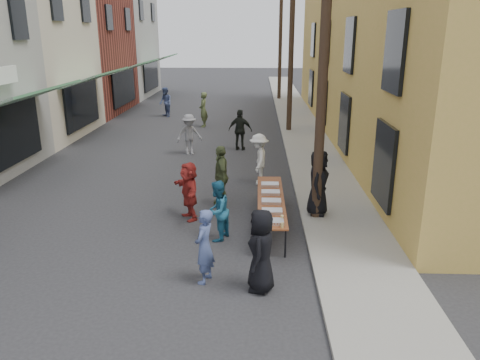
# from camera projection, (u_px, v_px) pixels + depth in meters

# --- Properties ---
(ground) EXTENTS (120.00, 120.00, 0.00)m
(ground) POSITION_uv_depth(u_px,v_px,m) (135.00, 268.00, 10.31)
(ground) COLOR #28282B
(ground) RESTS_ON ground
(sidewalk) EXTENTS (2.20, 60.00, 0.10)m
(sidewalk) POSITION_uv_depth(u_px,v_px,m) (302.00, 131.00, 24.40)
(sidewalk) COLOR gray
(sidewalk) RESTS_ON ground
(storefront_row) EXTENTS (8.00, 37.00, 9.00)m
(storefront_row) POSITION_uv_depth(u_px,v_px,m) (8.00, 49.00, 23.66)
(storefront_row) COLOR maroon
(storefront_row) RESTS_ON ground
(building_ochre) EXTENTS (10.00, 28.00, 10.00)m
(building_ochre) POSITION_uv_depth(u_px,v_px,m) (440.00, 31.00, 21.74)
(building_ochre) COLOR gold
(building_ochre) RESTS_ON ground
(utility_pole_near) EXTENTS (0.26, 0.26, 9.00)m
(utility_pole_near) POSITION_uv_depth(u_px,v_px,m) (324.00, 52.00, 11.65)
(utility_pole_near) COLOR #2D2116
(utility_pole_near) RESTS_ON ground
(utility_pole_mid) EXTENTS (0.26, 0.26, 9.00)m
(utility_pole_mid) POSITION_uv_depth(u_px,v_px,m) (291.00, 42.00, 23.08)
(utility_pole_mid) COLOR #2D2116
(utility_pole_mid) RESTS_ON ground
(utility_pole_far) EXTENTS (0.26, 0.26, 9.00)m
(utility_pole_far) POSITION_uv_depth(u_px,v_px,m) (280.00, 38.00, 34.51)
(utility_pole_far) COLOR #2D2116
(utility_pole_far) RESTS_ON ground
(serving_table) EXTENTS (0.70, 4.00, 0.75)m
(serving_table) POSITION_uv_depth(u_px,v_px,m) (271.00, 200.00, 12.39)
(serving_table) COLOR brown
(serving_table) RESTS_ON ground
(catering_tray_sausage) EXTENTS (0.50, 0.33, 0.08)m
(catering_tray_sausage) POSITION_uv_depth(u_px,v_px,m) (273.00, 222.00, 10.80)
(catering_tray_sausage) COLOR maroon
(catering_tray_sausage) RESTS_ON serving_table
(catering_tray_foil_b) EXTENTS (0.50, 0.33, 0.08)m
(catering_tray_foil_b) POSITION_uv_depth(u_px,v_px,m) (272.00, 211.00, 11.42)
(catering_tray_foil_b) COLOR #B2B2B7
(catering_tray_foil_b) RESTS_ON serving_table
(catering_tray_buns) EXTENTS (0.50, 0.33, 0.08)m
(catering_tray_buns) POSITION_uv_depth(u_px,v_px,m) (271.00, 201.00, 12.09)
(catering_tray_buns) COLOR tan
(catering_tray_buns) RESTS_ON serving_table
(catering_tray_foil_d) EXTENTS (0.50, 0.33, 0.08)m
(catering_tray_foil_d) POSITION_uv_depth(u_px,v_px,m) (271.00, 193.00, 12.75)
(catering_tray_foil_d) COLOR #B2B2B7
(catering_tray_foil_d) RESTS_ON serving_table
(catering_tray_buns_end) EXTENTS (0.50, 0.33, 0.08)m
(catering_tray_buns_end) POSITION_uv_depth(u_px,v_px,m) (270.00, 185.00, 13.42)
(catering_tray_buns_end) COLOR tan
(catering_tray_buns_end) RESTS_ON serving_table
(condiment_jar_a) EXTENTS (0.07, 0.07, 0.08)m
(condiment_jar_a) POSITION_uv_depth(u_px,v_px,m) (263.00, 227.00, 10.52)
(condiment_jar_a) COLOR #A57F26
(condiment_jar_a) RESTS_ON serving_table
(condiment_jar_b) EXTENTS (0.07, 0.07, 0.08)m
(condiment_jar_b) POSITION_uv_depth(u_px,v_px,m) (263.00, 225.00, 10.62)
(condiment_jar_b) COLOR #A57F26
(condiment_jar_b) RESTS_ON serving_table
(condiment_jar_c) EXTENTS (0.07, 0.07, 0.08)m
(condiment_jar_c) POSITION_uv_depth(u_px,v_px,m) (263.00, 223.00, 10.71)
(condiment_jar_c) COLOR #A57F26
(condiment_jar_c) RESTS_ON serving_table
(cup_stack) EXTENTS (0.08, 0.08, 0.12)m
(cup_stack) POSITION_uv_depth(u_px,v_px,m) (282.00, 225.00, 10.55)
(cup_stack) COLOR tan
(cup_stack) RESTS_ON serving_table
(guest_front_a) EXTENTS (0.69, 0.92, 1.71)m
(guest_front_a) POSITION_uv_depth(u_px,v_px,m) (261.00, 251.00, 9.22)
(guest_front_a) COLOR black
(guest_front_a) RESTS_ON ground
(guest_front_b) EXTENTS (0.53, 0.67, 1.60)m
(guest_front_b) POSITION_uv_depth(u_px,v_px,m) (204.00, 246.00, 9.54)
(guest_front_b) COLOR #48588C
(guest_front_b) RESTS_ON ground
(guest_front_c) EXTENTS (0.82, 0.91, 1.53)m
(guest_front_c) POSITION_uv_depth(u_px,v_px,m) (217.00, 211.00, 11.52)
(guest_front_c) COLOR #216589
(guest_front_c) RESTS_ON ground
(guest_front_d) EXTENTS (0.68, 1.13, 1.72)m
(guest_front_d) POSITION_uv_depth(u_px,v_px,m) (259.00, 159.00, 15.83)
(guest_front_d) COLOR white
(guest_front_d) RESTS_ON ground
(guest_front_e) EXTENTS (0.67, 1.14, 1.83)m
(guest_front_e) POSITION_uv_depth(u_px,v_px,m) (221.00, 176.00, 13.81)
(guest_front_e) COLOR #4F5D36
(guest_front_e) RESTS_ON ground
(guest_queue_back) EXTENTS (1.07, 1.57, 1.62)m
(guest_queue_back) POSITION_uv_depth(u_px,v_px,m) (189.00, 191.00, 12.83)
(guest_queue_back) COLOR maroon
(guest_queue_back) RESTS_ON ground
(server) EXTENTS (0.83, 1.03, 1.83)m
(server) POSITION_uv_depth(u_px,v_px,m) (318.00, 183.00, 12.86)
(server) COLOR black
(server) RESTS_ON sidewalk
(passerby_left) EXTENTS (1.26, 1.03, 1.71)m
(passerby_left) POSITION_uv_depth(u_px,v_px,m) (189.00, 134.00, 19.66)
(passerby_left) COLOR gray
(passerby_left) RESTS_ON ground
(passerby_mid) EXTENTS (1.11, 0.63, 1.78)m
(passerby_mid) POSITION_uv_depth(u_px,v_px,m) (240.00, 130.00, 20.36)
(passerby_mid) COLOR black
(passerby_mid) RESTS_ON ground
(passerby_right) EXTENTS (0.46, 0.69, 1.88)m
(passerby_right) POSITION_uv_depth(u_px,v_px,m) (203.00, 110.00, 25.36)
(passerby_right) COLOR #526038
(passerby_right) RESTS_ON ground
(passerby_far) EXTENTS (1.04, 1.10, 1.78)m
(passerby_far) POSITION_uv_depth(u_px,v_px,m) (166.00, 102.00, 28.39)
(passerby_far) COLOR #495A8D
(passerby_far) RESTS_ON ground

